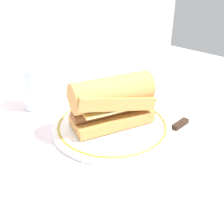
# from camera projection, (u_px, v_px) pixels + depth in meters

# --- Properties ---
(ground_plane) EXTENTS (1.50, 1.50, 0.00)m
(ground_plane) POSITION_uv_depth(u_px,v_px,m) (121.00, 126.00, 0.64)
(ground_plane) COLOR silver
(plate) EXTENTS (0.29, 0.29, 0.01)m
(plate) POSITION_uv_depth(u_px,v_px,m) (112.00, 125.00, 0.63)
(plate) COLOR white
(plate) RESTS_ON ground_plane
(sausage_sandwich) EXTENTS (0.21, 0.14, 0.12)m
(sausage_sandwich) POSITION_uv_depth(u_px,v_px,m) (112.00, 100.00, 0.59)
(sausage_sandwich) COLOR tan
(sausage_sandwich) RESTS_ON plate
(drinking_glass) EXTENTS (0.07, 0.07, 0.12)m
(drinking_glass) POSITION_uv_depth(u_px,v_px,m) (36.00, 91.00, 0.70)
(drinking_glass) COLOR silver
(drinking_glass) RESTS_ON ground_plane
(butter_knife) EXTENTS (0.16, 0.02, 0.01)m
(butter_knife) POSITION_uv_depth(u_px,v_px,m) (188.00, 119.00, 0.66)
(butter_knife) COLOR silver
(butter_knife) RESTS_ON ground_plane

